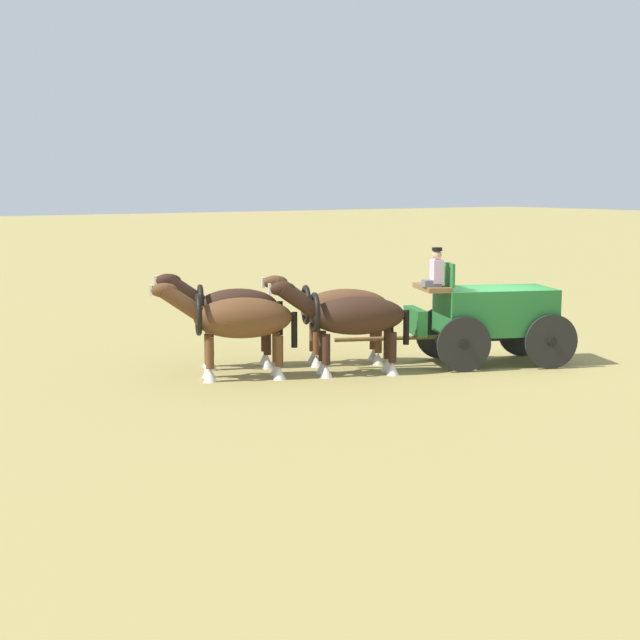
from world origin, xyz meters
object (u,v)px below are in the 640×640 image
(show_wagon, at_px, (490,313))
(draft_horse_rear_off, at_px, (340,310))
(draft_horse_lead_near, at_px, (237,320))
(draft_horse_rear_near, at_px, (351,318))
(draft_horse_lead_off, at_px, (231,310))

(show_wagon, distance_m, draft_horse_rear_off, 3.61)
(draft_horse_lead_near, bearing_deg, draft_horse_rear_near, 156.56)
(draft_horse_rear_near, height_order, draft_horse_lead_off, draft_horse_lead_off)
(draft_horse_lead_near, bearing_deg, show_wagon, 162.55)
(show_wagon, bearing_deg, draft_horse_lead_off, -29.51)
(draft_horse_rear_off, bearing_deg, draft_horse_lead_off, -23.44)
(draft_horse_lead_near, xyz_separation_m, draft_horse_lead_off, (-0.51, -1.20, 0.06))
(draft_horse_rear_near, height_order, draft_horse_lead_near, draft_horse_lead_near)
(draft_horse_lead_off, bearing_deg, show_wagon, 150.49)
(draft_horse_rear_near, bearing_deg, show_wagon, 166.85)
(show_wagon, relative_size, draft_horse_lead_off, 1.96)
(show_wagon, xyz_separation_m, draft_horse_rear_off, (2.99, -2.01, 0.07))
(draft_horse_rear_near, bearing_deg, draft_horse_lead_off, -49.97)
(draft_horse_rear_off, distance_m, draft_horse_lead_off, 2.61)
(draft_horse_rear_off, bearing_deg, show_wagon, 146.09)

